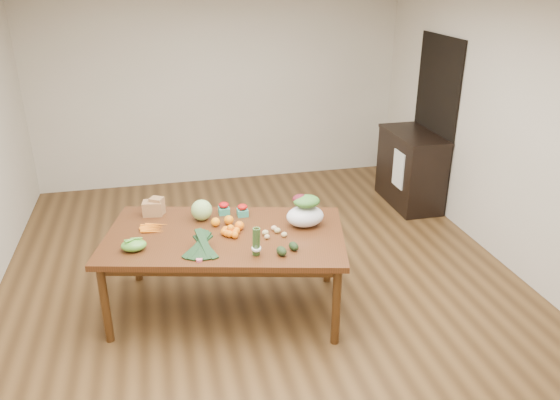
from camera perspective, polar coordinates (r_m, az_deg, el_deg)
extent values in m
plane|color=brown|center=(5.30, -1.54, -9.19)|extent=(6.00, 6.00, 0.00)
cube|color=beige|center=(7.58, -6.35, 11.80)|extent=(5.00, 0.02, 2.70)
cube|color=beige|center=(5.73, 23.74, 6.18)|extent=(0.02, 6.00, 2.70)
cube|color=#4B2311|center=(4.85, -5.62, -7.48)|extent=(2.22, 1.56, 0.75)
cube|color=black|center=(7.09, 15.79, 7.76)|extent=(0.02, 1.00, 2.10)
cube|color=black|center=(7.13, 13.49, 3.19)|extent=(0.52, 1.02, 0.94)
cube|color=white|center=(6.84, 12.26, 3.14)|extent=(0.02, 0.28, 0.45)
sphere|color=#B4D97D|center=(4.91, -8.19, -1.05)|extent=(0.19, 0.19, 0.19)
sphere|color=orange|center=(4.79, -6.75, -2.30)|extent=(0.08, 0.08, 0.08)
sphere|color=orange|center=(4.81, -5.36, -2.10)|extent=(0.08, 0.08, 0.08)
sphere|color=#F25A0E|center=(4.71, -4.26, -2.68)|extent=(0.08, 0.08, 0.08)
ellipsoid|color=#59A136|center=(4.52, -15.03, -4.58)|extent=(0.20, 0.15, 0.09)
ellipsoid|color=tan|center=(4.61, -1.55, -3.42)|extent=(0.06, 0.05, 0.05)
ellipsoid|color=tan|center=(4.55, -1.36, -3.85)|extent=(0.05, 0.04, 0.04)
ellipsoid|color=tan|center=(4.65, -0.28, -3.20)|extent=(0.06, 0.05, 0.05)
ellipsoid|color=#D8B47C|center=(4.69, -0.64, -2.95)|extent=(0.05, 0.05, 0.04)
ellipsoid|color=tan|center=(4.58, 0.44, -3.62)|extent=(0.05, 0.05, 0.04)
ellipsoid|color=black|center=(4.30, 0.16, -5.35)|extent=(0.10, 0.12, 0.07)
ellipsoid|color=black|center=(4.38, 1.42, -4.85)|extent=(0.09, 0.12, 0.07)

